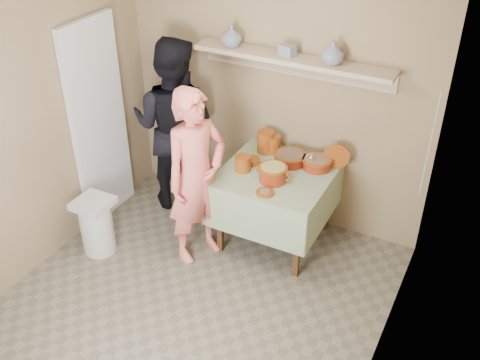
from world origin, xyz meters
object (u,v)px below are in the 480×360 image
Objects in this scene: person_cook at (197,178)px; trash_bin at (97,225)px; serving_table at (276,183)px; person_helper at (174,125)px; cazuela_rice at (273,172)px.

person_cook is 2.95× the size of trash_bin.
serving_table is 1.70m from trash_bin.
person_cook is at bearing 124.30° from person_helper.
person_helper is at bearing 78.08° from trash_bin.
person_cook reaches higher than trash_bin.
trash_bin is at bearing 139.18° from person_cook.
serving_table is 0.25m from cazuela_rice.
serving_table is (1.18, -0.14, -0.25)m from person_helper.
trash_bin is at bearing -147.29° from serving_table.
serving_table is at bearing -23.68° from person_cook.
person_helper is 1.84× the size of serving_table.
person_helper is 1.21m from serving_table.
person_helper reaches higher than person_cook.
serving_table is at bearing 99.28° from cazuela_rice.
cazuela_rice is at bearing -80.72° from serving_table.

